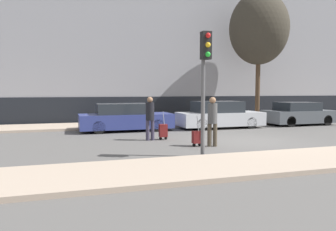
{
  "coord_description": "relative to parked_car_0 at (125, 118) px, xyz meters",
  "views": [
    {
      "loc": [
        -6.85,
        -11.27,
        2.01
      ],
      "look_at": [
        -2.75,
        1.8,
        0.95
      ],
      "focal_mm": 35.0,
      "sensor_mm": 36.0,
      "label": 1
    }
  ],
  "objects": [
    {
      "name": "bare_tree_near_crossing",
      "position": [
        8.67,
        1.86,
        5.15
      ],
      "size": [
        3.63,
        3.63,
        7.91
      ],
      "color": "#4C3826",
      "rests_on": "sidewalk_far"
    },
    {
      "name": "parked_car_1",
      "position": [
        5.01,
        -0.26,
        0.03
      ],
      "size": [
        4.54,
        1.75,
        1.43
      ],
      "color": "#B7BABF",
      "rests_on": "ground_plane"
    },
    {
      "name": "building_facade",
      "position": [
        4.05,
        5.66,
        5.76
      ],
      "size": [
        28.0,
        2.46,
        12.84
      ],
      "color": "gray",
      "rests_on": "ground_plane"
    },
    {
      "name": "sidewalk_near",
      "position": [
        4.05,
        -8.49,
        -0.58
      ],
      "size": [
        28.0,
        2.5,
        0.12
      ],
      "color": "tan",
      "rests_on": "ground_plane"
    },
    {
      "name": "trolley_left",
      "position": [
        0.96,
        -3.36,
        -0.27
      ],
      "size": [
        0.34,
        0.29,
        1.17
      ],
      "color": "maroon",
      "rests_on": "ground_plane"
    },
    {
      "name": "parked_car_2",
      "position": [
        10.15,
        -0.15,
        -0.01
      ],
      "size": [
        3.99,
        1.87,
        1.32
      ],
      "color": "#4C5156",
      "rests_on": "ground_plane"
    },
    {
      "name": "trolley_right",
      "position": [
        1.66,
        -5.26,
        -0.31
      ],
      "size": [
        0.34,
        0.29,
        1.1
      ],
      "color": "maroon",
      "rests_on": "ground_plane"
    },
    {
      "name": "parked_bicycle",
      "position": [
        5.69,
        2.39,
        -0.15
      ],
      "size": [
        1.77,
        0.06,
        0.96
      ],
      "color": "black",
      "rests_on": "sidewalk_far"
    },
    {
      "name": "pedestrian_left",
      "position": [
        0.41,
        -3.37,
        0.35
      ],
      "size": [
        0.35,
        0.34,
        1.75
      ],
      "rotation": [
        0.0,
        0.0,
        3.16
      ],
      "color": "#383347",
      "rests_on": "ground_plane"
    },
    {
      "name": "traffic_light",
      "position": [
        1.12,
        -7.1,
        2.0
      ],
      "size": [
        0.28,
        0.47,
        3.7
      ],
      "color": "#515154",
      "rests_on": "ground_plane"
    },
    {
      "name": "pedestrian_right",
      "position": [
        2.19,
        -5.41,
        0.37
      ],
      "size": [
        0.34,
        0.34,
        1.77
      ],
      "rotation": [
        0.0,
        0.0,
        -0.28
      ],
      "color": "#4C4233",
      "rests_on": "ground_plane"
    },
    {
      "name": "sidewalk_far",
      "position": [
        4.05,
        2.26,
        -0.58
      ],
      "size": [
        28.0,
        3.0,
        0.12
      ],
      "color": "tan",
      "rests_on": "ground_plane"
    },
    {
      "name": "ground_plane",
      "position": [
        4.05,
        -4.74,
        -0.64
      ],
      "size": [
        80.0,
        80.0,
        0.0
      ],
      "primitive_type": "plane",
      "color": "#565451"
    },
    {
      "name": "parked_car_0",
      "position": [
        0.0,
        0.0,
        0.0
      ],
      "size": [
        4.54,
        1.75,
        1.36
      ],
      "color": "navy",
      "rests_on": "ground_plane"
    }
  ]
}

